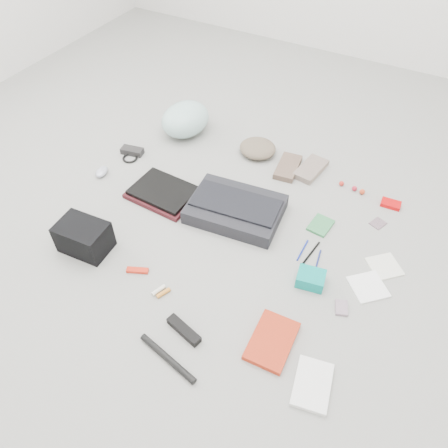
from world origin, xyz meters
The scene contains 33 objects.
ground_plane centered at (0.00, 0.00, 0.00)m, with size 4.00×4.00×0.00m, color gray.
messenger_bag centered at (0.00, 0.12, 0.04)m, with size 0.43×0.31×0.07m, color black.
bag_flap centered at (0.00, 0.12, 0.08)m, with size 0.41×0.19×0.01m, color black.
laptop_sleeve centered at (-0.38, 0.07, 0.01)m, with size 0.33×0.25×0.02m, color #431318.
laptop centered at (-0.38, 0.07, 0.03)m, with size 0.30×0.22×0.02m, color black.
bike_helmet centered at (-0.57, 0.58, 0.09)m, with size 0.24×0.30×0.18m, color silver.
beanie centered at (-0.12, 0.61, 0.04)m, with size 0.20×0.19×0.07m, color brown.
mitten_left centered at (0.08, 0.56, 0.02)m, with size 0.11×0.21×0.03m, color brown.
mitten_right centered at (0.19, 0.60, 0.02)m, with size 0.11×0.21×0.03m, color gray.
power_brick centered at (-0.73, 0.27, 0.02)m, with size 0.12×0.06×0.03m, color black.
cable_coil centered at (-0.71, 0.22, 0.01)m, with size 0.08×0.08×0.01m, color black.
mouse centered at (-0.76, 0.05, 0.02)m, with size 0.06×0.09×0.03m, color #A1A5B6.
camera_bag centered at (-0.49, -0.38, 0.07)m, with size 0.22×0.15×0.14m, color black.
multitool centered at (-0.21, -0.38, 0.01)m, with size 0.09×0.03×0.01m, color red.
toiletry_tube_white centered at (-0.07, -0.42, 0.01)m, with size 0.02×0.02×0.06m, color silver.
toiletry_tube_orange centered at (-0.05, -0.42, 0.01)m, with size 0.02×0.02×0.06m, color #C37424.
u_lock centered at (0.12, -0.53, 0.02)m, with size 0.15×0.04×0.03m, color black.
bike_pump centered at (0.13, -0.65, 0.01)m, with size 0.02×0.02×0.27m, color black.
book_red centered at (0.43, -0.41, 0.01)m, with size 0.15×0.22×0.02m, color red.
book_white centered at (0.62, -0.49, 0.01)m, with size 0.12×0.19×0.02m, color white.
notepad centered at (0.38, 0.25, 0.01)m, with size 0.09×0.12×0.01m, color #307744.
pen_blue centered at (0.36, 0.07, 0.00)m, with size 0.01×0.01×0.13m, color navy.
pen_black centered at (0.40, 0.07, 0.00)m, with size 0.01×0.01×0.15m, color black.
pen_navy centered at (0.44, 0.04, 0.00)m, with size 0.01×0.01×0.14m, color navy.
accordion_wallet centered at (0.45, -0.08, 0.03)m, with size 0.11×0.09×0.06m, color #049188.
card_deck centered at (0.61, -0.14, 0.01)m, with size 0.05×0.07×0.01m, color gray.
napkin_top centered at (0.71, 0.15, 0.00)m, with size 0.13×0.13×0.01m, color silver.
napkin_bottom centered at (0.67, 0.01, 0.00)m, with size 0.14×0.14×0.01m, color white.
lollipop_a centered at (0.37, 0.57, 0.01)m, with size 0.03×0.03×0.03m, color red.
lollipop_b centered at (0.44, 0.57, 0.01)m, with size 0.03×0.03×0.03m, color #AD1D2E.
lollipop_c centered at (0.48, 0.56, 0.01)m, with size 0.03×0.03×0.03m, color #C23C1C.
altoids_tin centered at (0.63, 0.55, 0.01)m, with size 0.09×0.06×0.02m, color red.
stamp_sheet centered at (0.61, 0.39, 0.00)m, with size 0.06×0.07×0.00m, color slate.
Camera 1 is at (0.66, -1.20, 1.49)m, focal length 35.00 mm.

